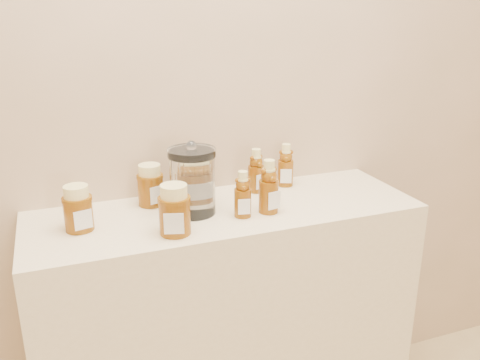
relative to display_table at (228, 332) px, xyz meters
name	(u,v)px	position (x,y,z in m)	size (l,w,h in m)	color
wall_back	(204,53)	(0.00, 0.20, 0.90)	(3.50, 0.02, 2.70)	tan
display_table	(228,332)	(0.00, 0.00, 0.00)	(1.20, 0.40, 0.90)	beige
bear_bottle_back_left	(189,172)	(-0.08, 0.13, 0.54)	(0.06, 0.06, 0.18)	#683508
bear_bottle_back_mid	(256,168)	(0.14, 0.11, 0.53)	(0.06, 0.06, 0.17)	#683508
bear_bottle_back_right	(286,162)	(0.26, 0.13, 0.53)	(0.06, 0.06, 0.17)	#683508
bear_bottle_front_left	(243,191)	(0.03, -0.07, 0.53)	(0.05, 0.05, 0.16)	#683508
bear_bottle_front_right	(269,183)	(0.11, -0.07, 0.54)	(0.06, 0.06, 0.19)	#683508
honey_jar_left	(78,208)	(-0.43, 0.00, 0.51)	(0.08, 0.08, 0.13)	#683508
honey_jar_back	(150,185)	(-0.21, 0.12, 0.52)	(0.08, 0.08, 0.13)	#683508
honey_jar_front	(175,209)	(-0.19, -0.12, 0.52)	(0.09, 0.09, 0.14)	#683508
glass_canister	(193,179)	(-0.10, 0.01, 0.56)	(0.14, 0.14, 0.22)	white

